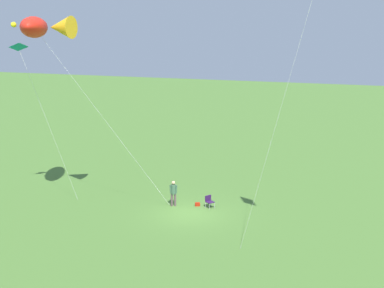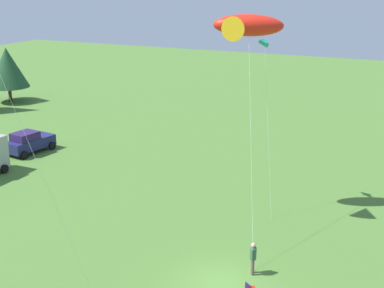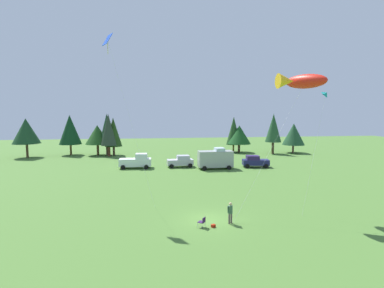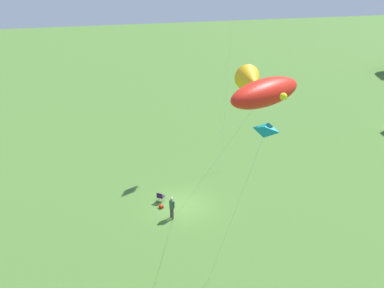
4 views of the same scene
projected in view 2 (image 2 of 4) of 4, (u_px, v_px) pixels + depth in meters
ground_plane at (221, 284)px, 26.30m from camera, size 160.00×160.00×0.00m
person_kite_flyer at (253, 256)px, 26.91m from camera, size 0.51×0.45×1.74m
car_navy_hatch at (29, 142)px, 45.63m from camera, size 4.41×2.69×1.89m
kite_large_fish at (246, 26)px, 31.35m from camera, size 9.17×5.54×12.39m
kite_delta_teal at (267, 43)px, 33.37m from camera, size 3.37×2.22×10.83m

